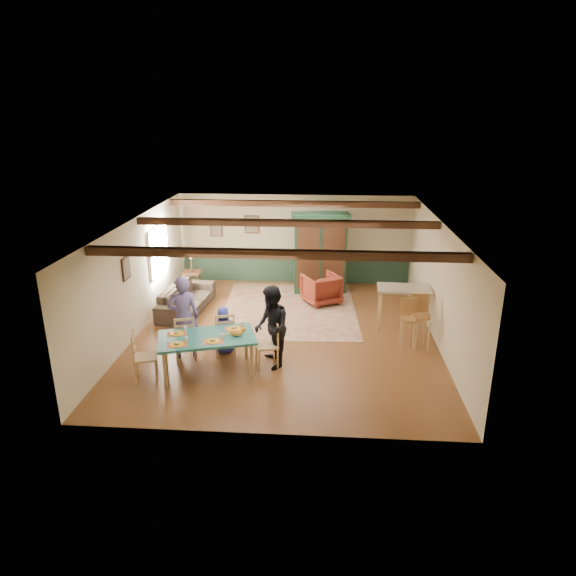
# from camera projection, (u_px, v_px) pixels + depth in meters

# --- Properties ---
(floor) EXTENTS (8.00, 8.00, 0.00)m
(floor) POSITION_uv_depth(u_px,v_px,m) (285.00, 334.00, 12.24)
(floor) COLOR #5A3219
(floor) RESTS_ON ground
(wall_back) EXTENTS (7.00, 0.02, 2.70)m
(wall_back) POSITION_uv_depth(u_px,v_px,m) (295.00, 239.00, 15.56)
(wall_back) COLOR beige
(wall_back) RESTS_ON floor
(wall_left) EXTENTS (0.02, 8.00, 2.70)m
(wall_left) POSITION_uv_depth(u_px,v_px,m) (136.00, 277.00, 12.03)
(wall_left) COLOR beige
(wall_left) RESTS_ON floor
(wall_right) EXTENTS (0.02, 8.00, 2.70)m
(wall_right) POSITION_uv_depth(u_px,v_px,m) (439.00, 284.00, 11.56)
(wall_right) COLOR beige
(wall_right) RESTS_ON floor
(ceiling) EXTENTS (7.00, 8.00, 0.02)m
(ceiling) POSITION_uv_depth(u_px,v_px,m) (284.00, 223.00, 11.35)
(ceiling) COLOR white
(ceiling) RESTS_ON wall_back
(wainscot_back) EXTENTS (6.95, 0.03, 0.90)m
(wainscot_back) POSITION_uv_depth(u_px,v_px,m) (295.00, 268.00, 15.84)
(wainscot_back) COLOR #1D3526
(wainscot_back) RESTS_ON floor
(ceiling_beam_front) EXTENTS (6.95, 0.16, 0.16)m
(ceiling_beam_front) POSITION_uv_depth(u_px,v_px,m) (275.00, 254.00, 9.21)
(ceiling_beam_front) COLOR black
(ceiling_beam_front) RESTS_ON ceiling
(ceiling_beam_mid) EXTENTS (6.95, 0.16, 0.16)m
(ceiling_beam_mid) POSITION_uv_depth(u_px,v_px,m) (286.00, 223.00, 11.76)
(ceiling_beam_mid) COLOR black
(ceiling_beam_mid) RESTS_ON ceiling
(ceiling_beam_back) EXTENTS (6.95, 0.16, 0.16)m
(ceiling_beam_back) POSITION_uv_depth(u_px,v_px,m) (293.00, 204.00, 14.21)
(ceiling_beam_back) COLOR black
(ceiling_beam_back) RESTS_ON ceiling
(window_left) EXTENTS (0.06, 1.60, 1.30)m
(window_left) POSITION_uv_depth(u_px,v_px,m) (159.00, 250.00, 13.57)
(window_left) COLOR white
(window_left) RESTS_ON wall_left
(picture_left_wall) EXTENTS (0.04, 0.42, 0.52)m
(picture_left_wall) POSITION_uv_depth(u_px,v_px,m) (126.00, 268.00, 11.33)
(picture_left_wall) COLOR gray
(picture_left_wall) RESTS_ON wall_left
(picture_back_a) EXTENTS (0.45, 0.04, 0.55)m
(picture_back_a) POSITION_uv_depth(u_px,v_px,m) (252.00, 224.00, 15.48)
(picture_back_a) COLOR gray
(picture_back_a) RESTS_ON wall_back
(picture_back_b) EXTENTS (0.38, 0.04, 0.48)m
(picture_back_b) POSITION_uv_depth(u_px,v_px,m) (216.00, 229.00, 15.60)
(picture_back_b) COLOR gray
(picture_back_b) RESTS_ON wall_back
(dining_table) EXTENTS (2.12, 1.55, 0.79)m
(dining_table) POSITION_uv_depth(u_px,v_px,m) (208.00, 355.00, 10.33)
(dining_table) COLOR #1D5C56
(dining_table) RESTS_ON floor
(dining_chair_far_left) EXTENTS (0.56, 0.57, 1.00)m
(dining_chair_far_left) POSITION_uv_depth(u_px,v_px,m) (185.00, 336.00, 10.91)
(dining_chair_far_left) COLOR tan
(dining_chair_far_left) RESTS_ON floor
(dining_chair_far_right) EXTENTS (0.56, 0.57, 1.00)m
(dining_chair_far_right) POSITION_uv_depth(u_px,v_px,m) (225.00, 333.00, 11.09)
(dining_chair_far_right) COLOR tan
(dining_chair_far_right) RESTS_ON floor
(dining_chair_end_left) EXTENTS (0.57, 0.56, 1.00)m
(dining_chair_end_left) POSITION_uv_depth(u_px,v_px,m) (145.00, 356.00, 10.05)
(dining_chair_end_left) COLOR tan
(dining_chair_end_left) RESTS_ON floor
(dining_chair_end_right) EXTENTS (0.57, 0.56, 1.00)m
(dining_chair_end_right) POSITION_uv_depth(u_px,v_px,m) (267.00, 344.00, 10.55)
(dining_chair_end_right) COLOR tan
(dining_chair_end_right) RESTS_ON floor
(person_man) EXTENTS (0.76, 0.61, 1.82)m
(person_man) POSITION_uv_depth(u_px,v_px,m) (184.00, 317.00, 10.86)
(person_man) COLOR #5F518C
(person_man) RESTS_ON floor
(person_woman) EXTENTS (0.87, 1.00, 1.74)m
(person_woman) POSITION_uv_depth(u_px,v_px,m) (272.00, 327.00, 10.45)
(person_woman) COLOR black
(person_woman) RESTS_ON floor
(person_child) EXTENTS (0.59, 0.47, 1.06)m
(person_child) POSITION_uv_depth(u_px,v_px,m) (224.00, 330.00, 11.15)
(person_child) COLOR #27319D
(person_child) RESTS_ON floor
(cat) EXTENTS (0.41, 0.25, 0.19)m
(cat) POSITION_uv_depth(u_px,v_px,m) (236.00, 332.00, 10.19)
(cat) COLOR orange
(cat) RESTS_ON dining_table
(place_setting_near_left) EXTENTS (0.49, 0.42, 0.11)m
(place_setting_near_left) POSITION_uv_depth(u_px,v_px,m) (177.00, 342.00, 9.82)
(place_setting_near_left) COLOR #F7AB21
(place_setting_near_left) RESTS_ON dining_table
(place_setting_near_center) EXTENTS (0.49, 0.42, 0.11)m
(place_setting_near_center) POSITION_uv_depth(u_px,v_px,m) (213.00, 339.00, 9.97)
(place_setting_near_center) COLOR #F7AB21
(place_setting_near_center) RESTS_ON dining_table
(place_setting_far_left) EXTENTS (0.49, 0.42, 0.11)m
(place_setting_far_left) POSITION_uv_depth(u_px,v_px,m) (177.00, 331.00, 10.31)
(place_setting_far_left) COLOR #F7AB21
(place_setting_far_left) RESTS_ON dining_table
(place_setting_far_right) EXTENTS (0.49, 0.42, 0.11)m
(place_setting_far_right) POSITION_uv_depth(u_px,v_px,m) (234.00, 326.00, 10.55)
(place_setting_far_right) COLOR #F7AB21
(place_setting_far_right) RESTS_ON dining_table
(area_rug) EXTENTS (3.70, 4.33, 0.01)m
(area_rug) POSITION_uv_depth(u_px,v_px,m) (289.00, 309.00, 13.80)
(area_rug) COLOR #C0B28B
(area_rug) RESTS_ON floor
(armoire) EXTENTS (1.70, 0.81, 2.32)m
(armoire) POSITION_uv_depth(u_px,v_px,m) (320.00, 253.00, 14.78)
(armoire) COLOR black
(armoire) RESTS_ON floor
(armchair) EXTENTS (1.21, 1.22, 0.82)m
(armchair) POSITION_uv_depth(u_px,v_px,m) (321.00, 289.00, 14.09)
(armchair) COLOR #4F150F
(armchair) RESTS_ON floor
(sofa) EXTENTS (1.11, 2.39, 0.68)m
(sofa) POSITION_uv_depth(u_px,v_px,m) (186.00, 298.00, 13.59)
(sofa) COLOR #352A21
(sofa) RESTS_ON floor
(end_table) EXTENTS (0.54, 0.54, 0.64)m
(end_table) POSITION_uv_depth(u_px,v_px,m) (192.00, 282.00, 14.96)
(end_table) COLOR black
(end_table) RESTS_ON floor
(table_lamp) EXTENTS (0.32, 0.32, 0.58)m
(table_lamp) POSITION_uv_depth(u_px,v_px,m) (191.00, 262.00, 14.76)
(table_lamp) COLOR #CABC83
(table_lamp) RESTS_ON end_table
(counter_table) EXTENTS (1.29, 0.79, 1.05)m
(counter_table) POSITION_uv_depth(u_px,v_px,m) (402.00, 308.00, 12.42)
(counter_table) COLOR #BFB295
(counter_table) RESTS_ON floor
(bar_stool_left) EXTENTS (0.41, 0.45, 1.13)m
(bar_stool_left) POSITION_uv_depth(u_px,v_px,m) (409.00, 325.00, 11.36)
(bar_stool_left) COLOR #A0703E
(bar_stool_left) RESTS_ON floor
(bar_stool_right) EXTENTS (0.48, 0.51, 1.22)m
(bar_stool_right) POSITION_uv_depth(u_px,v_px,m) (420.00, 322.00, 11.36)
(bar_stool_right) COLOR #A0703E
(bar_stool_right) RESTS_ON floor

